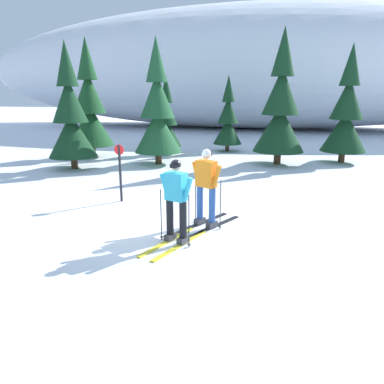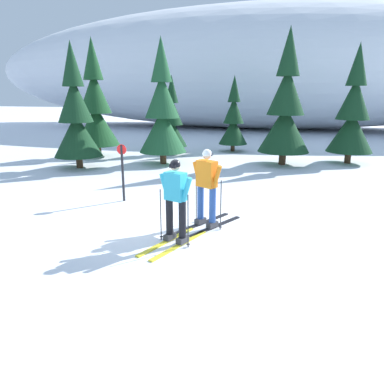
{
  "view_description": "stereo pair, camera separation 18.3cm",
  "coord_description": "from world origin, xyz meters",
  "px_view_note": "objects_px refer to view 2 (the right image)",
  "views": [
    {
      "loc": [
        2.99,
        -7.51,
        3.0
      ],
      "look_at": [
        1.24,
        -0.27,
        0.95
      ],
      "focal_mm": 34.07,
      "sensor_mm": 36.0,
      "label": 1
    },
    {
      "loc": [
        3.17,
        -7.46,
        3.0
      ],
      "look_at": [
        1.24,
        -0.27,
        0.95
      ],
      "focal_mm": 34.07,
      "sensor_mm": 36.0,
      "label": 2
    }
  ],
  "objects_px": {
    "pine_tree_center_left": "(172,122)",
    "trail_marker_post": "(123,170)",
    "pine_tree_center_right": "(233,120)",
    "pine_tree_far_left": "(95,108)",
    "pine_tree_center": "(162,113)",
    "skier_cyan_jacket": "(175,200)",
    "skier_orange_jacket": "(207,186)",
    "pine_tree_left": "(76,117)",
    "pine_tree_right": "(286,109)",
    "pine_tree_far_right": "(353,115)"
  },
  "relations": [
    {
      "from": "pine_tree_center_left",
      "to": "trail_marker_post",
      "type": "height_order",
      "value": "pine_tree_center_left"
    },
    {
      "from": "trail_marker_post",
      "to": "pine_tree_center_right",
      "type": "bearing_deg",
      "value": 80.67
    },
    {
      "from": "pine_tree_far_left",
      "to": "pine_tree_center",
      "type": "height_order",
      "value": "pine_tree_far_left"
    },
    {
      "from": "skier_cyan_jacket",
      "to": "skier_orange_jacket",
      "type": "xyz_separation_m",
      "value": [
        0.4,
        1.08,
        0.05
      ]
    },
    {
      "from": "pine_tree_far_left",
      "to": "pine_tree_center_left",
      "type": "relative_size",
      "value": 1.42
    },
    {
      "from": "pine_tree_left",
      "to": "pine_tree_center_left",
      "type": "distance_m",
      "value": 5.07
    },
    {
      "from": "pine_tree_center_left",
      "to": "pine_tree_center_right",
      "type": "bearing_deg",
      "value": 29.46
    },
    {
      "from": "pine_tree_far_left",
      "to": "skier_cyan_jacket",
      "type": "bearing_deg",
      "value": -53.24
    },
    {
      "from": "pine_tree_left",
      "to": "pine_tree_center_right",
      "type": "distance_m",
      "value": 8.0
    },
    {
      "from": "pine_tree_left",
      "to": "pine_tree_center",
      "type": "relative_size",
      "value": 0.95
    },
    {
      "from": "skier_cyan_jacket",
      "to": "pine_tree_center_right",
      "type": "relative_size",
      "value": 0.48
    },
    {
      "from": "pine_tree_far_left",
      "to": "pine_tree_left",
      "type": "height_order",
      "value": "pine_tree_far_left"
    },
    {
      "from": "pine_tree_left",
      "to": "pine_tree_center",
      "type": "bearing_deg",
      "value": 30.09
    },
    {
      "from": "pine_tree_center_left",
      "to": "trail_marker_post",
      "type": "relative_size",
      "value": 2.36
    },
    {
      "from": "skier_orange_jacket",
      "to": "pine_tree_center_left",
      "type": "relative_size",
      "value": 0.47
    },
    {
      "from": "skier_cyan_jacket",
      "to": "pine_tree_center",
      "type": "xyz_separation_m",
      "value": [
        -3.1,
        8.04,
        1.26
      ]
    },
    {
      "from": "pine_tree_left",
      "to": "pine_tree_center_left",
      "type": "relative_size",
      "value": 1.29
    },
    {
      "from": "pine_tree_center_left",
      "to": "pine_tree_center",
      "type": "distance_m",
      "value": 2.69
    },
    {
      "from": "skier_cyan_jacket",
      "to": "trail_marker_post",
      "type": "height_order",
      "value": "skier_cyan_jacket"
    },
    {
      "from": "skier_cyan_jacket",
      "to": "pine_tree_center",
      "type": "relative_size",
      "value": 0.35
    },
    {
      "from": "skier_orange_jacket",
      "to": "pine_tree_center",
      "type": "relative_size",
      "value": 0.35
    },
    {
      "from": "skier_orange_jacket",
      "to": "trail_marker_post",
      "type": "bearing_deg",
      "value": 152.96
    },
    {
      "from": "skier_cyan_jacket",
      "to": "pine_tree_left",
      "type": "height_order",
      "value": "pine_tree_left"
    },
    {
      "from": "pine_tree_center_left",
      "to": "pine_tree_center_right",
      "type": "height_order",
      "value": "pine_tree_center_right"
    },
    {
      "from": "pine_tree_far_left",
      "to": "trail_marker_post",
      "type": "distance_m",
      "value": 8.06
    },
    {
      "from": "skier_orange_jacket",
      "to": "pine_tree_center",
      "type": "height_order",
      "value": "pine_tree_center"
    },
    {
      "from": "pine_tree_center",
      "to": "trail_marker_post",
      "type": "xyz_separation_m",
      "value": [
        0.77,
        -5.57,
        -1.26
      ]
    },
    {
      "from": "pine_tree_center",
      "to": "pine_tree_right",
      "type": "relative_size",
      "value": 0.94
    },
    {
      "from": "skier_orange_jacket",
      "to": "pine_tree_right",
      "type": "distance_m",
      "value": 8.35
    },
    {
      "from": "pine_tree_center",
      "to": "pine_tree_left",
      "type": "bearing_deg",
      "value": -149.91
    },
    {
      "from": "pine_tree_right",
      "to": "pine_tree_left",
      "type": "bearing_deg",
      "value": -160.13
    },
    {
      "from": "pine_tree_left",
      "to": "pine_tree_far_right",
      "type": "bearing_deg",
      "value": 20.15
    },
    {
      "from": "pine_tree_far_left",
      "to": "pine_tree_center_right",
      "type": "xyz_separation_m",
      "value": [
        6.04,
        3.16,
        -0.66
      ]
    },
    {
      "from": "pine_tree_far_left",
      "to": "pine_tree_center",
      "type": "distance_m",
      "value": 3.81
    },
    {
      "from": "skier_orange_jacket",
      "to": "pine_tree_center_left",
      "type": "distance_m",
      "value": 10.35
    },
    {
      "from": "pine_tree_center_right",
      "to": "pine_tree_far_right",
      "type": "distance_m",
      "value": 5.72
    },
    {
      "from": "skier_orange_jacket",
      "to": "pine_tree_right",
      "type": "height_order",
      "value": "pine_tree_right"
    },
    {
      "from": "skier_cyan_jacket",
      "to": "pine_tree_center_left",
      "type": "distance_m",
      "value": 11.22
    },
    {
      "from": "skier_cyan_jacket",
      "to": "pine_tree_center",
      "type": "distance_m",
      "value": 8.71
    },
    {
      "from": "pine_tree_center_left",
      "to": "pine_tree_far_right",
      "type": "xyz_separation_m",
      "value": [
        8.14,
        -0.4,
        0.49
      ]
    },
    {
      "from": "pine_tree_center",
      "to": "pine_tree_center_left",
      "type": "bearing_deg",
      "value": 99.19
    },
    {
      "from": "pine_tree_right",
      "to": "pine_tree_far_right",
      "type": "bearing_deg",
      "value": 20.97
    },
    {
      "from": "pine_tree_left",
      "to": "pine_tree_center",
      "type": "xyz_separation_m",
      "value": [
        3.0,
        1.74,
        0.12
      ]
    },
    {
      "from": "pine_tree_center_left",
      "to": "pine_tree_far_right",
      "type": "relative_size",
      "value": 0.77
    },
    {
      "from": "pine_tree_center",
      "to": "pine_tree_far_left",
      "type": "bearing_deg",
      "value": 164.54
    },
    {
      "from": "pine_tree_far_right",
      "to": "trail_marker_post",
      "type": "height_order",
      "value": "pine_tree_far_right"
    },
    {
      "from": "skier_orange_jacket",
      "to": "pine_tree_far_right",
      "type": "height_order",
      "value": "pine_tree_far_right"
    },
    {
      "from": "trail_marker_post",
      "to": "pine_tree_center_left",
      "type": "bearing_deg",
      "value": 98.31
    },
    {
      "from": "pine_tree_left",
      "to": "pine_tree_center_right",
      "type": "height_order",
      "value": "pine_tree_left"
    },
    {
      "from": "pine_tree_far_right",
      "to": "pine_tree_center",
      "type": "bearing_deg",
      "value": -164.12
    }
  ]
}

